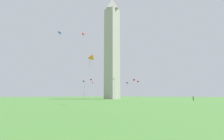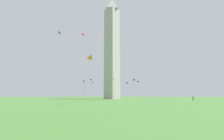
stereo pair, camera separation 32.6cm
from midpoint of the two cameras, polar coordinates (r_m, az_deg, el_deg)
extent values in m
plane|color=#3D6B2D|center=(84.52, 0.11, -9.31)|extent=(260.00, 260.00, 0.00)
cube|color=#A8A399|center=(86.94, 0.11, 5.52)|extent=(5.57, 5.57, 44.52)
pyramid|color=gray|center=(96.08, 0.10, 20.35)|extent=(5.57, 5.57, 6.07)
cylinder|color=silver|center=(93.56, -6.02, -6.46)|extent=(0.14, 0.14, 8.79)
cube|color=red|center=(94.15, -6.21, -4.06)|extent=(1.00, 0.03, 0.64)
cylinder|color=silver|center=(84.54, -8.81, -6.24)|extent=(0.14, 0.14, 8.79)
cube|color=#1E2D99|center=(85.17, -8.99, -3.59)|extent=(1.00, 0.03, 0.64)
cylinder|color=silver|center=(75.10, -6.42, -6.06)|extent=(0.14, 0.14, 8.79)
cube|color=red|center=(75.74, -6.66, -3.08)|extent=(1.00, 0.03, 0.64)
cylinder|color=silver|center=(71.53, 0.93, -6.01)|extent=(0.14, 0.14, 8.79)
cube|color=white|center=(72.13, 0.58, -2.89)|extent=(1.00, 0.03, 0.64)
cylinder|color=silver|center=(76.69, 7.59, -6.08)|extent=(0.14, 0.14, 8.79)
cube|color=red|center=(77.23, 7.19, -3.17)|extent=(1.00, 0.03, 0.64)
cylinder|color=silver|center=(86.54, 8.82, -6.28)|extent=(0.14, 0.14, 8.79)
cube|color=red|center=(87.04, 8.46, -3.69)|extent=(1.00, 0.03, 0.64)
cylinder|color=silver|center=(94.84, 5.28, -6.49)|extent=(0.14, 0.14, 8.79)
cube|color=#1E2D99|center=(95.35, 4.98, -4.12)|extent=(1.00, 0.03, 0.64)
cylinder|color=silver|center=(97.57, -0.49, -6.56)|extent=(0.14, 0.14, 8.79)
cube|color=white|center=(98.11, -0.73, -4.26)|extent=(1.00, 0.03, 0.64)
cylinder|color=#2D2D38|center=(66.57, 24.77, -8.57)|extent=(0.29, 0.29, 0.80)
cylinder|color=purple|center=(66.56, 24.74, -7.97)|extent=(0.32, 0.32, 0.60)
sphere|color=tan|center=(66.56, 24.72, -7.61)|extent=(0.24, 0.24, 0.24)
cube|color=blue|center=(83.06, -16.41, 11.42)|extent=(1.72, 1.60, 0.72)
cylinder|color=#233C9D|center=(82.69, -16.44, 10.66)|extent=(0.04, 0.04, 1.74)
cone|color=orange|center=(34.71, -7.11, 3.94)|extent=(1.78, 1.81, 1.44)
cylinder|color=#A75C15|center=(34.53, -7.14, 2.38)|extent=(0.04, 0.04, 1.44)
cone|color=red|center=(75.40, -9.07, 11.34)|extent=(1.67, 1.57, 1.37)
cylinder|color=maroon|center=(75.13, -9.08, 10.75)|extent=(0.04, 0.04, 1.24)
cube|color=green|center=(67.85, 23.14, -8.97)|extent=(2.13, 1.87, 0.01)
camera|label=1|loc=(0.16, -89.89, -0.02)|focal=28.44mm
camera|label=2|loc=(0.16, 90.11, 0.02)|focal=28.44mm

